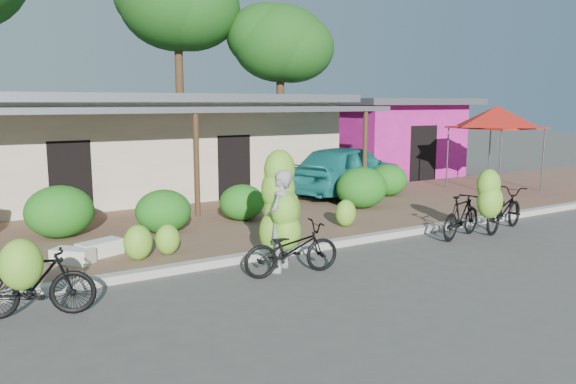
{
  "coord_description": "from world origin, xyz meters",
  "views": [
    {
      "loc": [
        -5.54,
        -7.56,
        3.09
      ],
      "look_at": [
        0.62,
        2.54,
        1.2
      ],
      "focal_mm": 35.0,
      "sensor_mm": 36.0,
      "label": 1
    }
  ],
  "objects_px": {
    "sack_near": "(100,249)",
    "bike_right": "(471,209)",
    "tree_near_right": "(275,41)",
    "teal_van": "(347,169)",
    "bike_left": "(32,280)",
    "vendor": "(280,221)",
    "bike_center": "(285,224)",
    "bike_far_right": "(504,210)",
    "tree_center_right": "(172,2)",
    "red_canopy": "(497,117)",
    "sack_far": "(73,256)"
  },
  "relations": [
    {
      "from": "sack_near",
      "to": "vendor",
      "type": "distance_m",
      "value": 3.65
    },
    {
      "from": "sack_far",
      "to": "teal_van",
      "type": "distance_m",
      "value": 10.06
    },
    {
      "from": "tree_near_right",
      "to": "red_canopy",
      "type": "height_order",
      "value": "tree_near_right"
    },
    {
      "from": "tree_near_right",
      "to": "sack_near",
      "type": "distance_m",
      "value": 16.25
    },
    {
      "from": "red_canopy",
      "to": "bike_center",
      "type": "distance_m",
      "value": 11.73
    },
    {
      "from": "red_canopy",
      "to": "tree_near_right",
      "type": "bearing_deg",
      "value": 108.82
    },
    {
      "from": "bike_center",
      "to": "bike_far_right",
      "type": "distance_m",
      "value": 6.23
    },
    {
      "from": "tree_center_right",
      "to": "sack_near",
      "type": "distance_m",
      "value": 16.29
    },
    {
      "from": "tree_center_right",
      "to": "teal_van",
      "type": "height_order",
      "value": "tree_center_right"
    },
    {
      "from": "sack_far",
      "to": "vendor",
      "type": "relative_size",
      "value": 0.4
    },
    {
      "from": "bike_left",
      "to": "vendor",
      "type": "distance_m",
      "value": 4.26
    },
    {
      "from": "red_canopy",
      "to": "teal_van",
      "type": "bearing_deg",
      "value": 159.57
    },
    {
      "from": "tree_center_right",
      "to": "bike_center",
      "type": "xyz_separation_m",
      "value": [
        -3.64,
        -15.52,
        -6.5
      ]
    },
    {
      "from": "bike_left",
      "to": "teal_van",
      "type": "height_order",
      "value": "teal_van"
    },
    {
      "from": "tree_center_right",
      "to": "bike_right",
      "type": "height_order",
      "value": "tree_center_right"
    },
    {
      "from": "tree_center_right",
      "to": "bike_left",
      "type": "xyz_separation_m",
      "value": [
        -7.97,
        -15.72,
        -6.78
      ]
    },
    {
      "from": "vendor",
      "to": "teal_van",
      "type": "xyz_separation_m",
      "value": [
        6.01,
        5.88,
        -0.01
      ]
    },
    {
      "from": "tree_near_right",
      "to": "red_canopy",
      "type": "xyz_separation_m",
      "value": [
        3.22,
        -9.45,
        -3.16
      ]
    },
    {
      "from": "bike_left",
      "to": "bike_center",
      "type": "distance_m",
      "value": 4.34
    },
    {
      "from": "bike_left",
      "to": "sack_near",
      "type": "relative_size",
      "value": 2.09
    },
    {
      "from": "bike_left",
      "to": "bike_far_right",
      "type": "distance_m",
      "value": 10.54
    },
    {
      "from": "tree_near_right",
      "to": "vendor",
      "type": "height_order",
      "value": "tree_near_right"
    },
    {
      "from": "sack_near",
      "to": "tree_center_right",
      "type": "bearing_deg",
      "value": 63.9
    },
    {
      "from": "sack_near",
      "to": "tree_near_right",
      "type": "bearing_deg",
      "value": 46.9
    },
    {
      "from": "bike_center",
      "to": "sack_near",
      "type": "distance_m",
      "value": 3.72
    },
    {
      "from": "sack_near",
      "to": "sack_far",
      "type": "relative_size",
      "value": 1.13
    },
    {
      "from": "red_canopy",
      "to": "bike_center",
      "type": "relative_size",
      "value": 1.57
    },
    {
      "from": "tree_near_right",
      "to": "bike_far_right",
      "type": "height_order",
      "value": "tree_near_right"
    },
    {
      "from": "bike_center",
      "to": "bike_far_right",
      "type": "relative_size",
      "value": 1.08
    },
    {
      "from": "sack_far",
      "to": "teal_van",
      "type": "xyz_separation_m",
      "value": [
        9.29,
        3.8,
        0.68
      ]
    },
    {
      "from": "bike_right",
      "to": "vendor",
      "type": "xyz_separation_m",
      "value": [
        -4.91,
        0.17,
        0.24
      ]
    },
    {
      "from": "bike_right",
      "to": "tree_near_right",
      "type": "bearing_deg",
      "value": -27.38
    },
    {
      "from": "red_canopy",
      "to": "bike_far_right",
      "type": "height_order",
      "value": "red_canopy"
    },
    {
      "from": "vendor",
      "to": "bike_right",
      "type": "bearing_deg",
      "value": 136.36
    },
    {
      "from": "sack_near",
      "to": "bike_right",
      "type": "bearing_deg",
      "value": -18.17
    },
    {
      "from": "tree_near_right",
      "to": "bike_left",
      "type": "bearing_deg",
      "value": -131.11
    },
    {
      "from": "bike_right",
      "to": "bike_far_right",
      "type": "distance_m",
      "value": 1.42
    },
    {
      "from": "tree_near_right",
      "to": "sack_near",
      "type": "xyz_separation_m",
      "value": [
        -10.45,
        -11.17,
        -5.5
      ]
    },
    {
      "from": "bike_right",
      "to": "sack_near",
      "type": "height_order",
      "value": "bike_right"
    },
    {
      "from": "bike_center",
      "to": "sack_far",
      "type": "relative_size",
      "value": 2.98
    },
    {
      "from": "bike_right",
      "to": "vendor",
      "type": "distance_m",
      "value": 4.92
    },
    {
      "from": "tree_center_right",
      "to": "tree_near_right",
      "type": "distance_m",
      "value": 4.75
    },
    {
      "from": "bike_right",
      "to": "bike_far_right",
      "type": "relative_size",
      "value": 0.85
    },
    {
      "from": "bike_center",
      "to": "sack_far",
      "type": "height_order",
      "value": "bike_center"
    },
    {
      "from": "sack_near",
      "to": "bike_far_right",
      "type": "bearing_deg",
      "value": -14.43
    },
    {
      "from": "bike_right",
      "to": "teal_van",
      "type": "relative_size",
      "value": 0.36
    },
    {
      "from": "tree_near_right",
      "to": "teal_van",
      "type": "height_order",
      "value": "tree_near_right"
    },
    {
      "from": "tree_near_right",
      "to": "red_canopy",
      "type": "bearing_deg",
      "value": -71.18
    },
    {
      "from": "tree_center_right",
      "to": "bike_far_right",
      "type": "height_order",
      "value": "tree_center_right"
    },
    {
      "from": "bike_left",
      "to": "bike_right",
      "type": "xyz_separation_m",
      "value": [
        9.15,
        0.04,
        0.11
      ]
    }
  ]
}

